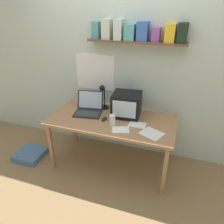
# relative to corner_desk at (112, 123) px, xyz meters

# --- Properties ---
(ground_plane) EXTENTS (12.00, 12.00, 0.00)m
(ground_plane) POSITION_rel_corner_desk_xyz_m (0.00, 0.00, -0.67)
(ground_plane) COLOR #95754C
(back_wall) EXTENTS (5.60, 0.24, 2.60)m
(back_wall) POSITION_rel_corner_desk_xyz_m (0.01, 0.50, 0.64)
(back_wall) COLOR silver
(back_wall) RESTS_ON ground_plane
(corner_desk) EXTENTS (1.63, 0.80, 0.73)m
(corner_desk) POSITION_rel_corner_desk_xyz_m (0.00, 0.00, 0.00)
(corner_desk) COLOR #A8774D
(corner_desk) RESTS_ON ground_plane
(crt_monitor) EXTENTS (0.39, 0.36, 0.31)m
(crt_monitor) POSITION_rel_corner_desk_xyz_m (0.15, 0.17, 0.21)
(crt_monitor) COLOR black
(crt_monitor) RESTS_ON corner_desk
(laptop) EXTENTS (0.41, 0.39, 0.26)m
(laptop) POSITION_rel_corner_desk_xyz_m (-0.37, 0.09, 0.12)
(laptop) COLOR #232326
(laptop) RESTS_ON corner_desk
(desk_lamp) EXTENTS (0.13, 0.15, 0.35)m
(desk_lamp) POSITION_rel_corner_desk_xyz_m (-0.21, 0.25, 0.27)
(desk_lamp) COLOR black
(desk_lamp) RESTS_ON corner_desk
(juice_glass) EXTENTS (0.07, 0.07, 0.15)m
(juice_glass) POSITION_rel_corner_desk_xyz_m (0.06, -0.17, 0.12)
(juice_glass) COLOR white
(juice_glass) RESTS_ON corner_desk
(computer_mouse) EXTENTS (0.07, 0.11, 0.03)m
(computer_mouse) POSITION_rel_corner_desk_xyz_m (-0.09, -0.06, 0.07)
(computer_mouse) COLOR #232326
(computer_mouse) RESTS_ON corner_desk
(printed_handout) EXTENTS (0.21, 0.15, 0.00)m
(printed_handout) POSITION_rel_corner_desk_xyz_m (0.35, -0.04, 0.06)
(printed_handout) COLOR white
(printed_handout) RESTS_ON corner_desk
(open_notebook) EXTENTS (0.24, 0.20, 0.00)m
(open_notebook) POSITION_rel_corner_desk_xyz_m (0.18, -0.22, 0.06)
(open_notebook) COLOR white
(open_notebook) RESTS_ON corner_desk
(loose_paper_near_monitor) EXTENTS (0.31, 0.29, 0.00)m
(loose_paper_near_monitor) POSITION_rel_corner_desk_xyz_m (0.55, -0.19, 0.06)
(loose_paper_near_monitor) COLOR white
(loose_paper_near_monitor) RESTS_ON corner_desk
(floor_cushion) EXTENTS (0.39, 0.39, 0.09)m
(floor_cushion) POSITION_rel_corner_desk_xyz_m (-1.21, -0.26, -0.63)
(floor_cushion) COLOR teal
(floor_cushion) RESTS_ON ground_plane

